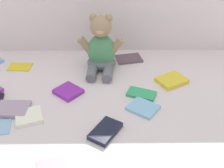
{
  "coord_description": "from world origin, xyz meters",
  "views": [
    {
      "loc": [
        -0.03,
        -1.01,
        0.71
      ],
      "look_at": [
        -0.02,
        -0.1,
        0.1
      ],
      "focal_mm": 45.03,
      "sensor_mm": 36.0,
      "label": 1
    }
  ],
  "objects_px": {
    "book_case_4": "(68,91)",
    "book_case_9": "(143,108)",
    "book_case_13": "(105,131)",
    "book_case_12": "(20,66)",
    "book_case_2": "(129,59)",
    "book_case_0": "(141,94)",
    "book_case_6": "(52,166)",
    "book_case_10": "(13,109)",
    "book_case_7": "(172,80)",
    "book_case_5": "(29,117)",
    "teddy_bear": "(101,50)"
  },
  "relations": [
    {
      "from": "book_case_2",
      "to": "book_case_0",
      "type": "bearing_deg",
      "value": 174.24
    },
    {
      "from": "book_case_4",
      "to": "book_case_6",
      "type": "distance_m",
      "value": 0.4
    },
    {
      "from": "teddy_bear",
      "to": "book_case_4",
      "type": "height_order",
      "value": "teddy_bear"
    },
    {
      "from": "book_case_4",
      "to": "book_case_5",
      "type": "bearing_deg",
      "value": 3.07
    },
    {
      "from": "book_case_7",
      "to": "book_case_9",
      "type": "height_order",
      "value": "book_case_7"
    },
    {
      "from": "book_case_9",
      "to": "book_case_10",
      "type": "distance_m",
      "value": 0.52
    },
    {
      "from": "book_case_12",
      "to": "book_case_2",
      "type": "bearing_deg",
      "value": -78.64
    },
    {
      "from": "teddy_bear",
      "to": "book_case_0",
      "type": "relative_size",
      "value": 2.28
    },
    {
      "from": "book_case_10",
      "to": "book_case_9",
      "type": "bearing_deg",
      "value": 93.62
    },
    {
      "from": "book_case_6",
      "to": "book_case_10",
      "type": "xyz_separation_m",
      "value": [
        -0.2,
        0.28,
        0.01
      ]
    },
    {
      "from": "book_case_4",
      "to": "book_case_9",
      "type": "height_order",
      "value": "book_case_4"
    },
    {
      "from": "teddy_bear",
      "to": "book_case_10",
      "type": "distance_m",
      "value": 0.49
    },
    {
      "from": "book_case_0",
      "to": "book_case_2",
      "type": "relative_size",
      "value": 0.93
    },
    {
      "from": "book_case_6",
      "to": "book_case_2",
      "type": "bearing_deg",
      "value": -39.29
    },
    {
      "from": "book_case_6",
      "to": "book_case_9",
      "type": "distance_m",
      "value": 0.43
    },
    {
      "from": "book_case_9",
      "to": "book_case_12",
      "type": "relative_size",
      "value": 1.0
    },
    {
      "from": "book_case_5",
      "to": "book_case_6",
      "type": "distance_m",
      "value": 0.27
    },
    {
      "from": "book_case_13",
      "to": "book_case_12",
      "type": "bearing_deg",
      "value": 164.21
    },
    {
      "from": "book_case_5",
      "to": "book_case_0",
      "type": "bearing_deg",
      "value": 0.04
    },
    {
      "from": "book_case_4",
      "to": "book_case_12",
      "type": "bearing_deg",
      "value": -88.29
    },
    {
      "from": "book_case_2",
      "to": "book_case_9",
      "type": "relative_size",
      "value": 1.16
    },
    {
      "from": "teddy_bear",
      "to": "book_case_6",
      "type": "distance_m",
      "value": 0.63
    },
    {
      "from": "book_case_7",
      "to": "book_case_10",
      "type": "xyz_separation_m",
      "value": [
        -0.67,
        -0.2,
        -0.0
      ]
    },
    {
      "from": "book_case_7",
      "to": "book_case_12",
      "type": "xyz_separation_m",
      "value": [
        -0.73,
        0.14,
        -0.01
      ]
    },
    {
      "from": "book_case_6",
      "to": "book_case_9",
      "type": "xyz_separation_m",
      "value": [
        0.32,
        0.29,
        0.0
      ]
    },
    {
      "from": "book_case_10",
      "to": "teddy_bear",
      "type": "bearing_deg",
      "value": 136.37
    },
    {
      "from": "book_case_5",
      "to": "book_case_2",
      "type": "bearing_deg",
      "value": 30.11
    },
    {
      "from": "book_case_4",
      "to": "book_case_5",
      "type": "relative_size",
      "value": 1.06
    },
    {
      "from": "book_case_9",
      "to": "book_case_10",
      "type": "bearing_deg",
      "value": -52.96
    },
    {
      "from": "book_case_2",
      "to": "book_case_9",
      "type": "bearing_deg",
      "value": 172.43
    },
    {
      "from": "book_case_2",
      "to": "book_case_7",
      "type": "distance_m",
      "value": 0.28
    },
    {
      "from": "book_case_2",
      "to": "book_case_7",
      "type": "relative_size",
      "value": 1.02
    },
    {
      "from": "book_case_6",
      "to": "book_case_7",
      "type": "relative_size",
      "value": 0.75
    },
    {
      "from": "book_case_0",
      "to": "book_case_13",
      "type": "distance_m",
      "value": 0.28
    },
    {
      "from": "book_case_0",
      "to": "book_case_7",
      "type": "distance_m",
      "value": 0.18
    },
    {
      "from": "book_case_4",
      "to": "teddy_bear",
      "type": "bearing_deg",
      "value": -172.1
    },
    {
      "from": "book_case_4",
      "to": "book_case_6",
      "type": "bearing_deg",
      "value": 41.1
    },
    {
      "from": "teddy_bear",
      "to": "book_case_5",
      "type": "xyz_separation_m",
      "value": [
        -0.27,
        -0.37,
        -0.09
      ]
    },
    {
      "from": "book_case_6",
      "to": "book_case_7",
      "type": "bearing_deg",
      "value": -61.24
    },
    {
      "from": "teddy_bear",
      "to": "book_case_4",
      "type": "xyz_separation_m",
      "value": [
        -0.14,
        -0.21,
        -0.09
      ]
    },
    {
      "from": "book_case_10",
      "to": "book_case_12",
      "type": "height_order",
      "value": "book_case_10"
    },
    {
      "from": "book_case_2",
      "to": "book_case_4",
      "type": "distance_m",
      "value": 0.41
    },
    {
      "from": "book_case_2",
      "to": "book_case_13",
      "type": "xyz_separation_m",
      "value": [
        -0.12,
        -0.55,
        0.0
      ]
    },
    {
      "from": "book_case_2",
      "to": "book_case_6",
      "type": "xyz_separation_m",
      "value": [
        -0.29,
        -0.7,
        -0.0
      ]
    },
    {
      "from": "book_case_4",
      "to": "book_case_7",
      "type": "bearing_deg",
      "value": 141.62
    },
    {
      "from": "teddy_bear",
      "to": "book_case_7",
      "type": "bearing_deg",
      "value": -16.97
    },
    {
      "from": "book_case_0",
      "to": "book_case_9",
      "type": "distance_m",
      "value": 0.09
    },
    {
      "from": "teddy_bear",
      "to": "book_case_13",
      "type": "xyz_separation_m",
      "value": [
        0.02,
        -0.46,
        -0.09
      ]
    },
    {
      "from": "book_case_4",
      "to": "book_case_10",
      "type": "height_order",
      "value": "same"
    },
    {
      "from": "book_case_13",
      "to": "teddy_bear",
      "type": "bearing_deg",
      "value": 124.69
    }
  ]
}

